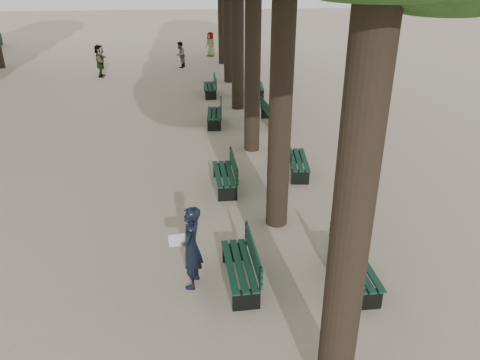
{
  "coord_description": "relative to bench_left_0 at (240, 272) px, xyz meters",
  "views": [
    {
      "loc": [
        -0.38,
        -6.87,
        5.85
      ],
      "look_at": [
        0.6,
        3.0,
        1.2
      ],
      "focal_mm": 35.0,
      "sensor_mm": 36.0,
      "label": 1
    }
  ],
  "objects": [
    {
      "name": "man_with_map",
      "position": [
        -0.93,
        0.07,
        0.6
      ],
      "size": [
        0.69,
        0.76,
        1.73
      ],
      "color": "black",
      "rests_on": "ground"
    },
    {
      "name": "bench_right_3",
      "position": [
        2.27,
        14.37,
        0.0
      ],
      "size": [
        0.7,
        1.84,
        0.92
      ],
      "color": "black",
      "rests_on": "ground"
    },
    {
      "name": "bench_right_2",
      "position": [
        2.27,
        9.94,
        0.0
      ],
      "size": [
        0.73,
        1.84,
        0.92
      ],
      "color": "black",
      "rests_on": "ground"
    },
    {
      "name": "pedestrian_e",
      "position": [
        -5.86,
        19.24,
        0.6
      ],
      "size": [
        0.42,
        1.63,
        1.74
      ],
      "primitive_type": "imported",
      "rotation": [
        0.0,
        0.0,
        1.61
      ],
      "color": "#262628",
      "rests_on": "ground"
    },
    {
      "name": "bench_left_0",
      "position": [
        0.0,
        0.0,
        0.0
      ],
      "size": [
        0.66,
        1.83,
        0.92
      ],
      "color": "black",
      "rests_on": "ground"
    },
    {
      "name": "ground",
      "position": [
        -0.37,
        -0.68,
        -0.27
      ],
      "size": [
        120.0,
        120.0,
        0.0
      ],
      "primitive_type": "plane",
      "color": "tan",
      "rests_on": "ground"
    },
    {
      "name": "bench_left_2",
      "position": [
        -0.0,
        10.12,
        0.0
      ],
      "size": [
        0.69,
        1.83,
        0.92
      ],
      "color": "black",
      "rests_on": "ground"
    },
    {
      "name": "pedestrian_d",
      "position": [
        0.48,
        24.82,
        0.53
      ],
      "size": [
        0.75,
        0.8,
        1.6
      ],
      "primitive_type": "imported",
      "rotation": [
        0.0,
        0.0,
        5.43
      ],
      "color": "#262628",
      "rests_on": "ground"
    },
    {
      "name": "bench_right_1",
      "position": [
        2.27,
        5.18,
        0.0
      ],
      "size": [
        0.75,
        1.85,
        0.92
      ],
      "color": "black",
      "rests_on": "ground"
    },
    {
      "name": "bench_left_3",
      "position": [
        0.0,
        14.56,
        0.0
      ],
      "size": [
        0.59,
        1.8,
        0.92
      ],
      "color": "black",
      "rests_on": "ground"
    },
    {
      "name": "bench_left_1",
      "position": [
        0.0,
        4.37,
        0.0
      ],
      "size": [
        0.62,
        1.82,
        0.92
      ],
      "color": "black",
      "rests_on": "ground"
    },
    {
      "name": "pedestrian_a",
      "position": [
        -1.5,
        21.25,
        0.49
      ],
      "size": [
        0.51,
        0.8,
        1.53
      ],
      "primitive_type": "imported",
      "rotation": [
        0.0,
        0.0,
        4.42
      ],
      "color": "#262628",
      "rests_on": "ground"
    },
    {
      "name": "pedestrian_b",
      "position": [
        2.2,
        26.33,
        0.58
      ],
      "size": [
        0.91,
        1.09,
        1.7
      ],
      "primitive_type": "imported",
      "rotation": [
        0.0,
        0.0,
        4.09
      ],
      "color": "#262628",
      "rests_on": "ground"
    },
    {
      "name": "bench_right_0",
      "position": [
        2.27,
        -0.21,
        0.0
      ],
      "size": [
        0.6,
        1.81,
        0.92
      ],
      "color": "black",
      "rests_on": "ground"
    }
  ]
}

